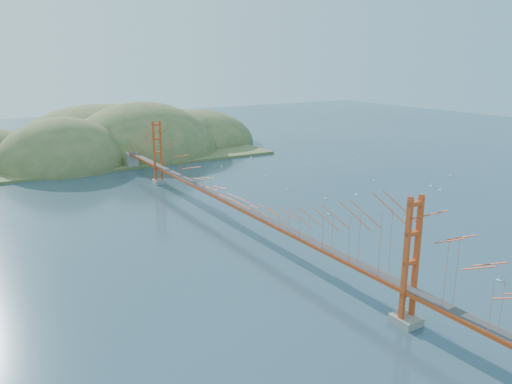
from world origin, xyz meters
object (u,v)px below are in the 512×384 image
sailboat_2 (419,228)px  sailboat_0 (325,198)px  bridge (237,178)px  sailboat_1 (328,214)px

sailboat_2 → sailboat_0: size_ratio=1.10×
bridge → sailboat_0: 21.49m
sailboat_2 → sailboat_1: bearing=119.1°
bridge → sailboat_0: (19.70, 5.16, -6.86)m
sailboat_0 → sailboat_1: bearing=-126.2°
bridge → sailboat_0: size_ratio=140.95×
sailboat_1 → sailboat_0: size_ratio=0.96×
sailboat_2 → sailboat_0: sailboat_2 is taller
sailboat_2 → sailboat_1: sailboat_2 is taller
sailboat_1 → sailboat_2: bearing=-60.9°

